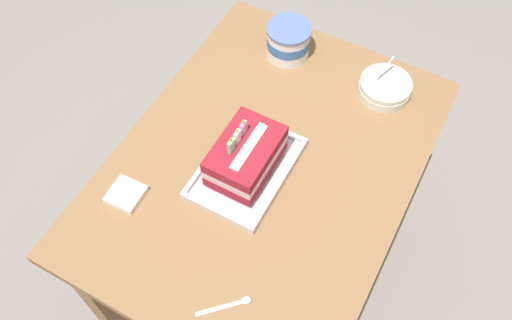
{
  "coord_description": "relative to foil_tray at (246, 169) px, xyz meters",
  "views": [
    {
      "loc": [
        -0.69,
        -0.35,
        1.95
      ],
      "look_at": [
        -0.02,
        0.02,
        0.77
      ],
      "focal_mm": 38.26,
      "sensor_mm": 36.0,
      "label": 1
    }
  ],
  "objects": [
    {
      "name": "ice_cream_tub",
      "position": [
        0.43,
        0.09,
        0.05
      ],
      "size": [
        0.13,
        0.13,
        0.1
      ],
      "color": "white",
      "rests_on": "dining_table"
    },
    {
      "name": "ground_plane",
      "position": [
        0.05,
        -0.03,
        -0.75
      ],
      "size": [
        8.0,
        8.0,
        0.0
      ],
      "primitive_type": "plane",
      "color": "gray"
    },
    {
      "name": "foil_tray",
      "position": [
        0.0,
        0.0,
        0.0
      ],
      "size": [
        0.31,
        0.21,
        0.02
      ],
      "color": "silver",
      "rests_on": "dining_table"
    },
    {
      "name": "dining_table",
      "position": [
        0.05,
        -0.03,
        -0.12
      ],
      "size": [
        1.02,
        0.75,
        0.74
      ],
      "color": "olive",
      "rests_on": "ground_plane"
    },
    {
      "name": "napkin_pile",
      "position": [
        -0.21,
        0.23,
        0.0
      ],
      "size": [
        0.09,
        0.09,
        0.02
      ],
      "color": "white",
      "rests_on": "dining_table"
    },
    {
      "name": "bowl_stack",
      "position": [
        0.42,
        -0.22,
        0.02
      ],
      "size": [
        0.15,
        0.15,
        0.11
      ],
      "color": "silver",
      "rests_on": "dining_table"
    },
    {
      "name": "serving_spoon_near_tray",
      "position": [
        -0.32,
        -0.15,
        -0.0
      ],
      "size": [
        0.1,
        0.1,
        0.01
      ],
      "color": "silver",
      "rests_on": "dining_table"
    },
    {
      "name": "birthday_cake",
      "position": [
        0.0,
        0.0,
        0.06
      ],
      "size": [
        0.2,
        0.14,
        0.15
      ],
      "color": "maroon",
      "rests_on": "foil_tray"
    }
  ]
}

